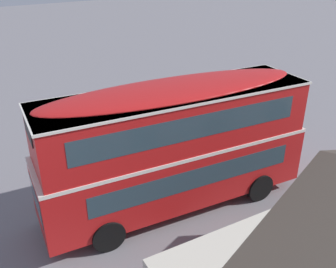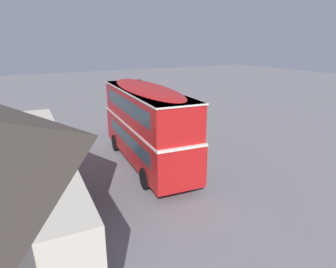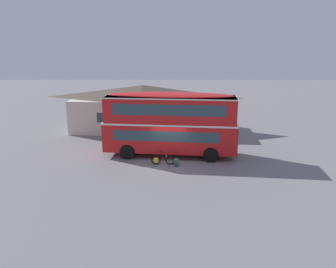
# 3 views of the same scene
# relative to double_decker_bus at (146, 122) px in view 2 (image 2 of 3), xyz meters

# --- Properties ---
(ground_plane) EXTENTS (120.00, 120.00, 0.00)m
(ground_plane) POSITION_rel_double_decker_bus_xyz_m (-0.11, -1.35, -2.64)
(ground_plane) COLOR slate
(double_decker_bus) EXTENTS (9.99, 3.46, 4.79)m
(double_decker_bus) POSITION_rel_double_decker_bus_xyz_m (0.00, 0.00, 0.00)
(double_decker_bus) COLOR black
(double_decker_bus) RESTS_ON ground
(touring_bicycle) EXTENTS (1.68, 0.46, 1.03)m
(touring_bicycle) POSITION_rel_double_decker_bus_xyz_m (-0.55, -2.02, -2.27)
(touring_bicycle) COLOR black
(touring_bicycle) RESTS_ON ground
(backpack_on_ground) EXTENTS (0.34, 0.34, 0.55)m
(backpack_on_ground) POSITION_rel_double_decker_bus_xyz_m (0.44, -2.28, -2.36)
(backpack_on_ground) COLOR #386642
(backpack_on_ground) RESTS_ON ground
(water_bottle_red_squeeze) EXTENTS (0.07, 0.07, 0.21)m
(water_bottle_red_squeeze) POSITION_rel_double_decker_bus_xyz_m (-0.05, -2.82, -2.55)
(water_bottle_red_squeeze) COLOR #D84C33
(water_bottle_red_squeeze) RESTS_ON ground
(water_bottle_green_metal) EXTENTS (0.07, 0.07, 0.24)m
(water_bottle_green_metal) POSITION_rel_double_decker_bus_xyz_m (-1.04, -2.55, -2.53)
(water_bottle_green_metal) COLOR green
(water_bottle_green_metal) RESTS_ON ground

